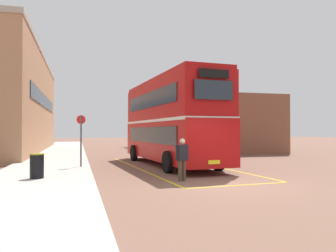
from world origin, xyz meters
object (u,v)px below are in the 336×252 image
Objects in this scene: litter_bin at (37,166)px; bus_stop_sign at (81,136)px; pedestrian_boarding at (182,157)px; single_deck_bus at (150,133)px; double_decker_bus at (170,120)px.

litter_bin is 0.36× the size of bus_stop_sign.
single_deck_bus is at bearing 81.00° from pedestrian_boarding.
double_decker_bus reaches higher than single_deck_bus.
single_deck_bus reaches higher than litter_bin.
single_deck_bus reaches higher than pedestrian_boarding.
pedestrian_boarding is 6.23m from bus_stop_sign.
double_decker_bus is 8.26m from litter_bin.
single_deck_bus is at bearing 81.78° from double_decker_bus.
bus_stop_sign is (1.62, 3.77, 1.08)m from litter_bin.
pedestrian_boarding is at bearing -53.41° from bus_stop_sign.
bus_stop_sign is at bearing -168.64° from double_decker_bus.
bus_stop_sign is at bearing 66.70° from litter_bin.
double_decker_bus is at bearing 11.36° from bus_stop_sign.
litter_bin is (-5.31, 1.19, -0.33)m from pedestrian_boarding.
bus_stop_sign is at bearing -112.45° from single_deck_bus.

